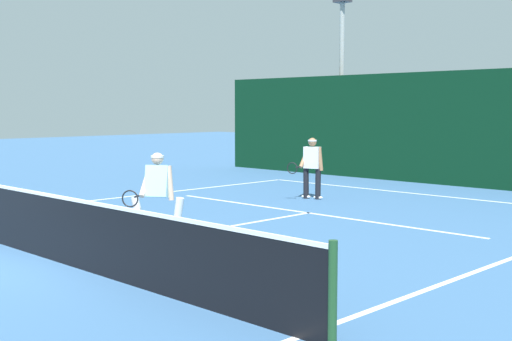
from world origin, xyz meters
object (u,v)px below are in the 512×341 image
player_far (312,166)px  light_pole (342,61)px  player_near (157,193)px  tennis_ball (241,272)px

player_far → light_pole: bearing=-73.7°
player_near → tennis_ball: size_ratio=23.63×
player_near → light_pole: bearing=-98.8°
light_pole → player_far: bearing=-58.2°
tennis_ball → light_pole: light_pole is taller
player_near → light_pole: (-5.59, 12.54, 3.19)m
player_near → tennis_ball: (2.72, -0.63, -0.82)m
player_far → light_pole: 8.19m
tennis_ball → light_pole: 16.08m
player_far → tennis_ball: player_far is taller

